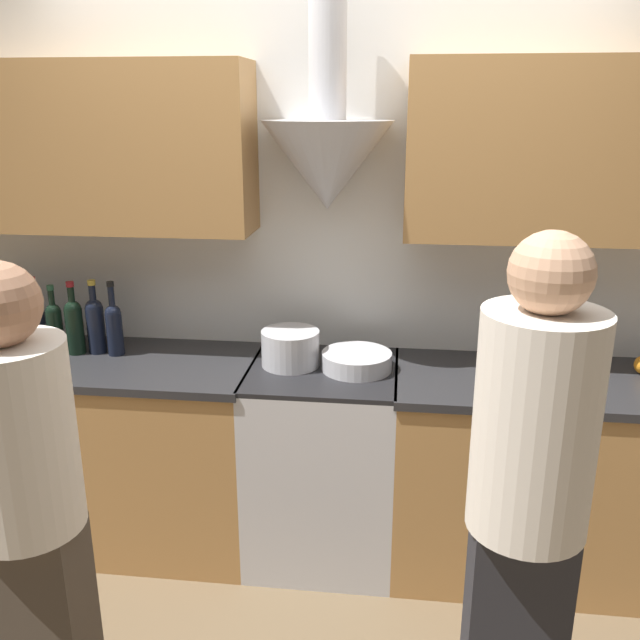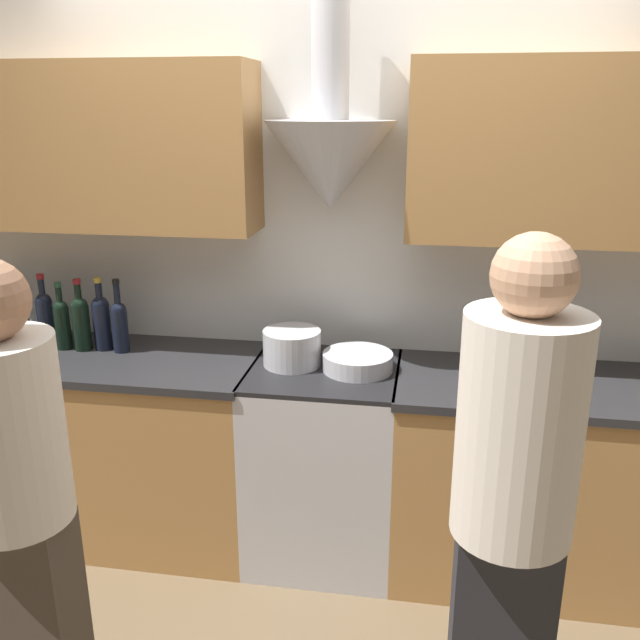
# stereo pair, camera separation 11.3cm
# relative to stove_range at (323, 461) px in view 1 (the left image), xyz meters

# --- Properties ---
(ground_plane) EXTENTS (12.00, 12.00, 0.00)m
(ground_plane) POSITION_rel_stove_range_xyz_m (0.00, -0.33, -0.45)
(ground_plane) COLOR brown
(wall_back) EXTENTS (8.40, 0.54, 2.60)m
(wall_back) POSITION_rel_stove_range_xyz_m (-0.04, 0.26, 1.03)
(wall_back) COLOR white
(wall_back) RESTS_ON ground_plane
(counter_left) EXTENTS (1.50, 0.62, 0.90)m
(counter_left) POSITION_rel_stove_range_xyz_m (-1.06, -0.00, -0.00)
(counter_left) COLOR #B27F47
(counter_left) RESTS_ON ground_plane
(counter_right) EXTENTS (1.28, 0.62, 0.90)m
(counter_right) POSITION_rel_stove_range_xyz_m (0.95, -0.00, -0.00)
(counter_right) COLOR #B27F47
(counter_right) RESTS_ON ground_plane
(stove_range) EXTENTS (0.64, 0.60, 0.90)m
(stove_range) POSITION_rel_stove_range_xyz_m (0.00, 0.00, 0.00)
(stove_range) COLOR silver
(stove_range) RESTS_ON ground_plane
(wine_bottle_3) EXTENTS (0.08, 0.08, 0.32)m
(wine_bottle_3) POSITION_rel_stove_range_xyz_m (-1.43, 0.06, 0.58)
(wine_bottle_3) COLOR black
(wine_bottle_3) RESTS_ON counter_left
(wine_bottle_4) EXTENTS (0.07, 0.07, 0.34)m
(wine_bottle_4) POSITION_rel_stove_range_xyz_m (-1.32, 0.08, 0.59)
(wine_bottle_4) COLOR black
(wine_bottle_4) RESTS_ON counter_left
(wine_bottle_5) EXTENTS (0.07, 0.07, 0.32)m
(wine_bottle_5) POSITION_rel_stove_range_xyz_m (-1.22, 0.06, 0.57)
(wine_bottle_5) COLOR black
(wine_bottle_5) RESTS_ON counter_left
(wine_bottle_6) EXTENTS (0.08, 0.08, 0.33)m
(wine_bottle_6) POSITION_rel_stove_range_xyz_m (-1.13, 0.06, 0.58)
(wine_bottle_6) COLOR black
(wine_bottle_6) RESTS_ON counter_left
(wine_bottle_7) EXTENTS (0.08, 0.08, 0.34)m
(wine_bottle_7) POSITION_rel_stove_range_xyz_m (-1.04, 0.08, 0.59)
(wine_bottle_7) COLOR black
(wine_bottle_7) RESTS_ON counter_left
(wine_bottle_8) EXTENTS (0.07, 0.07, 0.34)m
(wine_bottle_8) POSITION_rel_stove_range_xyz_m (-0.95, 0.06, 0.58)
(wine_bottle_8) COLOR black
(wine_bottle_8) RESTS_ON counter_left
(stock_pot) EXTENTS (0.25, 0.25, 0.15)m
(stock_pot) POSITION_rel_stove_range_xyz_m (-0.14, 0.03, 0.52)
(stock_pot) COLOR silver
(stock_pot) RESTS_ON stove_range
(mixing_bowl) EXTENTS (0.30, 0.30, 0.08)m
(mixing_bowl) POSITION_rel_stove_range_xyz_m (0.14, 0.01, 0.48)
(mixing_bowl) COLOR silver
(mixing_bowl) RESTS_ON stove_range
(person_foreground_left) EXTENTS (0.30, 0.30, 1.62)m
(person_foreground_left) POSITION_rel_stove_range_xyz_m (-0.66, -1.20, 0.45)
(person_foreground_left) COLOR #473D33
(person_foreground_left) RESTS_ON ground_plane
(person_foreground_right) EXTENTS (0.31, 0.31, 1.70)m
(person_foreground_right) POSITION_rel_stove_range_xyz_m (0.66, -1.08, 0.50)
(person_foreground_right) COLOR #28282D
(person_foreground_right) RESTS_ON ground_plane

